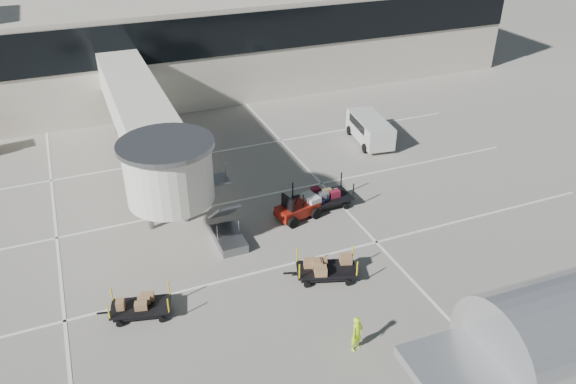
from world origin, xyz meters
The scene contains 10 objects.
ground centered at (0.00, 0.00, 0.00)m, with size 140.00×140.00×0.00m, color #AEA89C.
lane_markings centered at (-0.67, 9.33, 0.01)m, with size 40.00×30.00×0.02m.
terminal centered at (-0.35, 29.94, 4.11)m, with size 64.00×12.11×15.20m.
jet_bridge centered at (-3.97, 12.26, 4.28)m, with size 5.70×20.40×6.03m.
baggage_tug centered at (3.08, 5.89, 0.60)m, with size 2.74×2.10×1.66m.
suitcase_cart centered at (4.94, 6.40, 0.57)m, with size 4.15×1.73×1.62m.
box_cart_near centered at (2.14, 0.38, 0.54)m, with size 3.62×2.27×1.39m.
box_cart_far centered at (-6.79, 1.12, 0.45)m, with size 3.34×1.91×1.28m.
ground_worker centered at (1.27, -4.40, 0.84)m, with size 0.61×0.40×1.68m, color #B8EF19.
minivan centered at (11.97, 13.48, 1.10)m, with size 2.66×5.05×1.83m.
Camera 1 is at (-7.89, -19.15, 17.63)m, focal length 35.00 mm.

